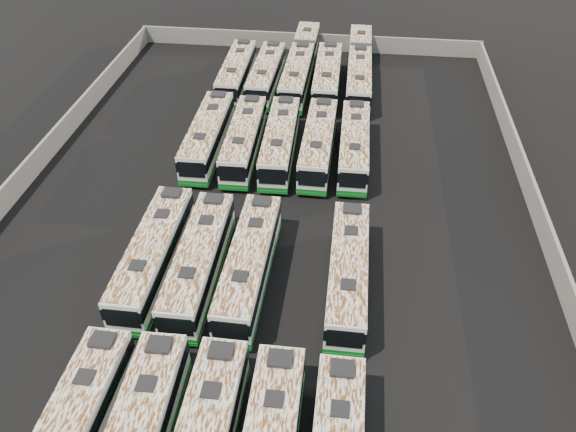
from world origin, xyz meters
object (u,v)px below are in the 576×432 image
(bus_midfront_left, at_px, (199,261))
(bus_midback_right, at_px, (318,143))
(bus_midfront_far_left, at_px, (153,254))
(bus_midback_far_right, at_px, (354,145))
(bus_back_left, at_px, (266,75))
(bus_back_far_left, at_px, (237,73))
(bus_back_far_right, at_px, (359,67))
(bus_midback_far_left, at_px, (208,135))
(bus_midfront_far_right, at_px, (348,272))
(bus_back_right, at_px, (327,77))
(bus_back_center, at_px, (300,64))
(bus_midback_center, at_px, (280,141))
(bus_midback_left, at_px, (244,139))
(bus_midfront_center, at_px, (249,264))

(bus_midfront_left, xyz_separation_m, bus_midback_right, (7.25, 17.25, -0.00))
(bus_midfront_far_left, height_order, bus_midfront_left, bus_midfront_far_left)
(bus_midback_far_right, distance_m, bus_back_left, 17.84)
(bus_back_far_left, xyz_separation_m, bus_back_far_right, (14.19, 3.28, -0.00))
(bus_midback_far_left, relative_size, bus_midback_far_right, 1.03)
(bus_midfront_left, height_order, bus_back_far_left, bus_midfront_left)
(bus_midfront_far_right, height_order, bus_back_right, bus_back_right)
(bus_midback_right, distance_m, bus_back_center, 18.12)
(bus_back_left, bearing_deg, bus_midback_center, -75.21)
(bus_midback_far_left, height_order, bus_midback_left, bus_midback_far_left)
(bus_midfront_far_left, xyz_separation_m, bus_midfront_left, (3.49, -0.27, -0.02))
(bus_midback_left, distance_m, bus_midback_center, 3.49)
(bus_midfront_far_right, bearing_deg, bus_midback_left, 122.14)
(bus_midfront_left, height_order, bus_back_far_right, bus_midfront_left)
(bus_midfront_left, height_order, bus_midback_far_left, bus_midback_far_left)
(bus_midback_center, bearing_deg, bus_back_far_right, 66.89)
(bus_midback_left, relative_size, bus_back_far_right, 0.64)
(bus_midback_far_left, relative_size, bus_back_far_left, 1.02)
(bus_midfront_center, relative_size, bus_back_right, 0.98)
(bus_midback_center, bearing_deg, bus_back_far_left, 114.32)
(bus_midfront_far_right, distance_m, bus_back_far_left, 34.61)
(bus_back_far_left, bearing_deg, bus_midfront_left, -84.50)
(bus_back_center, bearing_deg, bus_back_far_right, 1.16)
(bus_midback_center, xyz_separation_m, bus_back_far_left, (-7.08, 14.65, -0.01))
(bus_midfront_left, relative_size, bus_back_left, 1.01)
(bus_midfront_center, xyz_separation_m, bus_back_left, (-3.63, 31.58, -0.03))
(bus_midfront_far_right, height_order, bus_back_far_right, bus_back_far_right)
(bus_midback_far_left, distance_m, bus_back_left, 14.78)
(bus_back_far_left, bearing_deg, bus_back_left, -2.27)
(bus_midback_left, xyz_separation_m, bus_midback_right, (7.14, 0.14, 0.02))
(bus_midback_right, bearing_deg, bus_midfront_center, -101.21)
(bus_back_left, distance_m, bus_back_center, 4.94)
(bus_midback_left, bearing_deg, bus_midback_far_right, 0.14)
(bus_midback_right, height_order, bus_back_right, bus_back_right)
(bus_midfront_far_left, bearing_deg, bus_midfront_far_right, -0.15)
(bus_back_right, bearing_deg, bus_midfront_center, -96.82)
(bus_midback_right, relative_size, bus_back_left, 1.01)
(bus_midback_far_right, bearing_deg, bus_back_center, 111.18)
(bus_midback_far_left, xyz_separation_m, bus_back_center, (7.16, 17.68, -0.01))
(bus_midfront_far_left, height_order, bus_midfront_far_right, bus_midfront_far_left)
(bus_midfront_far_left, distance_m, bus_midback_right, 20.08)
(bus_back_center, bearing_deg, bus_back_right, -42.75)
(bus_midfront_left, height_order, bus_back_left, bus_midfront_left)
(bus_midfront_far_right, bearing_deg, bus_back_far_left, 114.19)
(bus_midback_right, height_order, bus_back_center, bus_back_center)
(bus_back_left, relative_size, bus_back_far_right, 0.64)
(bus_midfront_far_right, distance_m, bus_back_left, 33.24)
(bus_midfront_left, bearing_deg, bus_back_right, 76.98)
(bus_midfront_center, height_order, bus_midback_far_left, bus_midback_far_left)
(bus_back_left, bearing_deg, bus_midback_left, -88.68)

